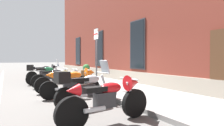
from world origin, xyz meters
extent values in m
plane|color=#565451|center=(0.00, 0.00, 0.00)|extent=(140.00, 140.00, 0.00)
cube|color=slate|center=(0.00, 1.46, 0.06)|extent=(32.95, 2.93, 0.12)
cube|color=maroon|center=(0.00, 5.75, 4.43)|extent=(26.95, 5.64, 8.86)
cube|color=gray|center=(0.00, 2.89, 0.35)|extent=(26.95, 0.10, 0.70)
cube|color=#2D2D33|center=(-8.98, 2.91, 2.10)|extent=(1.22, 0.06, 2.52)
cube|color=black|center=(-8.98, 2.88, 2.10)|extent=(1.10, 0.03, 2.40)
cube|color=#2D2D33|center=(-4.49, 2.91, 2.10)|extent=(1.22, 0.06, 2.52)
cube|color=black|center=(-4.49, 2.88, 2.10)|extent=(1.10, 0.03, 2.40)
cube|color=#2D2D33|center=(0.00, 2.91, 2.10)|extent=(1.22, 0.06, 2.52)
cube|color=black|center=(0.00, 2.88, 2.10)|extent=(1.10, 0.03, 2.40)
cylinder|color=black|center=(-4.29, -0.23, 0.32)|extent=(0.15, 0.65, 0.64)
cylinder|color=black|center=(-4.21, -1.63, 0.32)|extent=(0.15, 0.65, 0.64)
cylinder|color=silver|center=(-4.28, -0.33, 0.59)|extent=(0.09, 0.32, 0.66)
cube|color=#28282B|center=(-4.25, -0.98, 0.50)|extent=(0.24, 0.45, 0.32)
ellipsoid|color=black|center=(-4.26, -0.83, 0.80)|extent=(0.29, 0.53, 0.24)
cube|color=black|center=(-4.23, -1.21, 0.81)|extent=(0.25, 0.49, 0.10)
cylinder|color=silver|center=(-4.28, -0.41, 0.97)|extent=(0.62, 0.07, 0.04)
cylinder|color=silver|center=(-4.11, -1.27, 0.37)|extent=(0.11, 0.45, 0.09)
cone|color=black|center=(-4.29, -0.28, 0.87)|extent=(0.38, 0.36, 0.36)
cone|color=black|center=(-4.21, -1.61, 0.83)|extent=(0.25, 0.27, 0.24)
cylinder|color=black|center=(-2.63, -0.39, 0.32)|extent=(0.15, 0.64, 0.64)
cylinder|color=black|center=(-2.71, -1.78, 0.32)|extent=(0.15, 0.64, 0.64)
cylinder|color=silver|center=(-2.64, -0.49, 0.59)|extent=(0.09, 0.33, 0.66)
cube|color=#28282B|center=(-2.67, -1.14, 0.50)|extent=(0.24, 0.45, 0.32)
ellipsoid|color=#195633|center=(-2.66, -0.99, 0.81)|extent=(0.29, 0.53, 0.24)
cube|color=black|center=(-2.68, -1.37, 0.82)|extent=(0.24, 0.49, 0.10)
cylinder|color=silver|center=(-2.64, -0.57, 0.98)|extent=(0.62, 0.07, 0.04)
cylinder|color=silver|center=(-2.57, -1.44, 0.37)|extent=(0.11, 0.45, 0.09)
cube|color=#B2BCC6|center=(-2.64, -0.51, 1.16)|extent=(0.37, 0.16, 0.40)
cube|color=black|center=(-2.71, -1.88, 0.92)|extent=(0.38, 0.34, 0.30)
cylinder|color=black|center=(-1.25, -0.32, 0.33)|extent=(0.16, 0.67, 0.67)
cylinder|color=black|center=(-1.33, -1.68, 0.33)|extent=(0.16, 0.67, 0.67)
cylinder|color=silver|center=(-1.26, -0.42, 0.56)|extent=(0.09, 0.30, 0.59)
cube|color=#28282B|center=(-1.29, -1.05, 0.51)|extent=(0.24, 0.45, 0.32)
ellipsoid|color=black|center=(-1.29, -0.90, 0.74)|extent=(0.29, 0.53, 0.24)
cube|color=black|center=(-1.31, -1.28, 0.75)|extent=(0.25, 0.49, 0.10)
cylinder|color=silver|center=(-1.26, -0.50, 0.91)|extent=(0.62, 0.07, 0.04)
cylinder|color=silver|center=(-1.19, -1.35, 0.38)|extent=(0.11, 0.45, 0.09)
sphere|color=silver|center=(-1.26, -0.42, 0.84)|extent=(0.18, 0.18, 0.18)
cylinder|color=black|center=(0.05, -0.27, 0.33)|extent=(0.14, 0.67, 0.66)
cylinder|color=black|center=(0.09, -1.72, 0.33)|extent=(0.14, 0.67, 0.66)
cylinder|color=silver|center=(0.05, -0.37, 0.57)|extent=(0.08, 0.30, 0.61)
cube|color=#28282B|center=(0.07, -1.04, 0.51)|extent=(0.23, 0.45, 0.32)
ellipsoid|color=gold|center=(0.06, -0.89, 0.76)|extent=(0.27, 0.53, 0.24)
cube|color=black|center=(0.07, -1.27, 0.77)|extent=(0.23, 0.49, 0.10)
cylinder|color=silver|center=(0.05, -0.45, 0.93)|extent=(0.62, 0.05, 0.04)
cylinder|color=silver|center=(0.20, -1.34, 0.38)|extent=(0.10, 0.45, 0.09)
sphere|color=silver|center=(0.05, -0.37, 0.86)|extent=(0.18, 0.18, 0.18)
cylinder|color=black|center=(1.35, -0.23, 0.31)|extent=(0.16, 0.63, 0.63)
cylinder|color=black|center=(1.25, -1.72, 0.31)|extent=(0.16, 0.63, 0.63)
cylinder|color=silver|center=(1.34, -0.33, 0.58)|extent=(0.09, 0.33, 0.66)
cube|color=#28282B|center=(1.30, -1.03, 0.49)|extent=(0.25, 0.45, 0.32)
ellipsoid|color=orange|center=(1.31, -0.88, 0.80)|extent=(0.29, 0.54, 0.24)
cube|color=black|center=(1.28, -1.26, 0.81)|extent=(0.25, 0.49, 0.10)
cylinder|color=silver|center=(1.34, -0.41, 0.97)|extent=(0.62, 0.08, 0.04)
cylinder|color=silver|center=(1.40, -1.34, 0.36)|extent=(0.12, 0.45, 0.09)
cone|color=orange|center=(1.35, -0.28, 0.87)|extent=(0.38, 0.36, 0.36)
cone|color=orange|center=(1.26, -1.70, 0.83)|extent=(0.26, 0.27, 0.24)
cylinder|color=black|center=(2.63, -0.25, 0.31)|extent=(0.21, 0.63, 0.62)
cylinder|color=black|center=(2.83, -1.61, 0.31)|extent=(0.21, 0.63, 0.62)
cylinder|color=silver|center=(2.64, -0.35, 0.57)|extent=(0.12, 0.32, 0.65)
cube|color=#28282B|center=(2.74, -0.98, 0.49)|extent=(0.28, 0.47, 0.32)
ellipsoid|color=#B7BABF|center=(2.72, -0.83, 0.78)|extent=(0.33, 0.55, 0.24)
cube|color=black|center=(2.77, -1.21, 0.79)|extent=(0.29, 0.51, 0.10)
cylinder|color=silver|center=(2.66, -0.43, 0.95)|extent=(0.62, 0.13, 0.04)
cylinder|color=silver|center=(2.90, -1.26, 0.36)|extent=(0.16, 0.46, 0.09)
cube|color=#B2BCC6|center=(2.65, -0.37, 1.13)|extent=(0.38, 0.19, 0.40)
cube|color=black|center=(2.85, -1.71, 0.89)|extent=(0.40, 0.37, 0.30)
cylinder|color=black|center=(4.16, -0.36, 0.33)|extent=(0.17, 0.67, 0.66)
cylinder|color=black|center=(4.28, -1.91, 0.33)|extent=(0.17, 0.67, 0.66)
cylinder|color=silver|center=(4.17, -0.46, 0.56)|extent=(0.09, 0.30, 0.59)
cube|color=#28282B|center=(4.22, -1.18, 0.51)|extent=(0.25, 0.46, 0.32)
ellipsoid|color=red|center=(4.21, -1.04, 0.74)|extent=(0.30, 0.54, 0.24)
cube|color=black|center=(4.24, -1.41, 0.75)|extent=(0.26, 0.50, 0.10)
cylinder|color=silver|center=(4.17, -0.54, 0.91)|extent=(0.62, 0.08, 0.04)
cylinder|color=silver|center=(4.36, -1.47, 0.38)|extent=(0.12, 0.46, 0.09)
cone|color=red|center=(4.16, -0.41, 0.81)|extent=(0.39, 0.37, 0.36)
cone|color=red|center=(4.28, -1.89, 0.77)|extent=(0.26, 0.28, 0.24)
cylinder|color=#4C4C51|center=(0.41, 0.41, 1.40)|extent=(0.06, 0.06, 2.55)
cube|color=white|center=(0.41, 0.39, 2.43)|extent=(0.36, 0.03, 0.44)
cube|color=red|center=(0.41, 0.38, 2.43)|extent=(0.36, 0.01, 0.08)
cylinder|color=brown|center=(-2.20, 0.99, 0.43)|extent=(0.62, 0.62, 0.61)
cylinder|color=black|center=(-2.20, 0.99, 0.43)|extent=(0.65, 0.65, 0.04)
sphere|color=#28602D|center=(-2.20, 0.99, 0.87)|extent=(0.40, 0.40, 0.40)
camera|label=1|loc=(7.67, -2.98, 1.36)|focal=29.98mm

